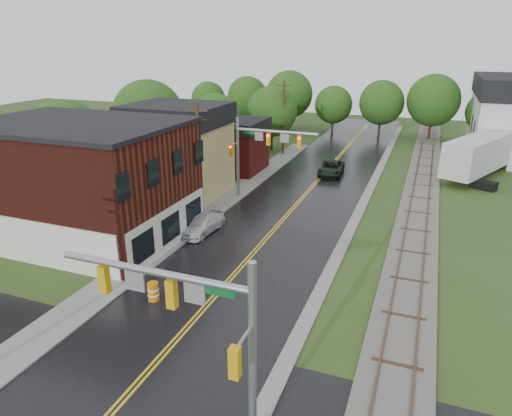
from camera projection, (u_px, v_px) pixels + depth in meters
The scene contains 20 objects.
main_road at pixel (306, 194), 42.51m from camera, with size 10.00×90.00×0.02m, color black.
cross_road at pixel (121, 403), 17.97m from camera, with size 60.00×9.00×0.02m, color black.
curb_right at pixel (372, 185), 45.08m from camera, with size 0.80×70.00×0.12m, color gray.
sidewalk_left at pixel (223, 202), 40.21m from camera, with size 2.40×50.00×0.12m, color gray.
brick_building at pixel (81, 180), 32.13m from camera, with size 14.30×10.30×8.30m.
yellow_house at pixel (179, 160), 41.60m from camera, with size 8.00×7.00×6.40m, color tan.
darkred_building at pixel (230, 150), 49.49m from camera, with size 7.00×6.00×4.40m, color #3F0F0C.
railroad at pixel (421, 189), 43.49m from camera, with size 3.20×80.00×0.30m.
traffic_signal_near at pixel (193, 312), 15.09m from camera, with size 7.34×0.30×7.20m.
traffic_signal_far at pixel (260, 145), 39.33m from camera, with size 7.34×0.43×7.20m.
utility_pole_b at pixel (199, 157), 36.15m from camera, with size 1.80×0.28×9.00m.
utility_pole_c at pixel (283, 117), 55.43m from camera, with size 1.80×0.28×9.00m.
tree_left_a at pixel (67, 140), 40.31m from camera, with size 6.80×6.80×8.67m.
tree_left_b at pixel (149, 118), 48.20m from camera, with size 7.60×7.60×9.69m.
tree_left_c at pixel (217, 120), 54.28m from camera, with size 6.00×6.00×7.65m.
tree_left_e at pixel (273, 113), 57.75m from camera, with size 6.40×6.40×8.16m.
suv_dark at pixel (331, 168), 48.21m from camera, with size 2.39×5.17×1.44m, color black.
pickup_white at pixel (203, 224), 33.71m from camera, with size 1.82×4.48×1.30m, color silver.
semi_trailer at pixel (483, 152), 47.43m from camera, with size 8.52×13.75×4.24m.
construction_barrel at pixel (153, 292), 24.87m from camera, with size 0.60×0.60×1.08m, color orange.
Camera 1 is at (10.08, -9.36, 13.42)m, focal length 32.00 mm.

